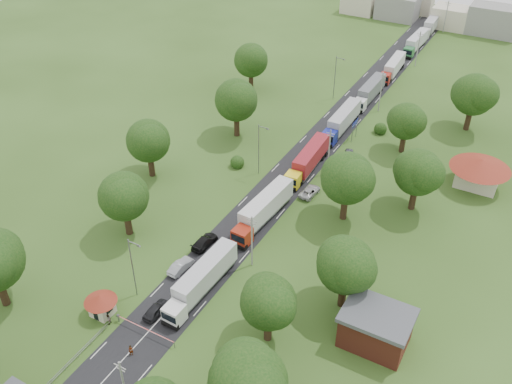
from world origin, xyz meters
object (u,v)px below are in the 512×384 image
Objects in this scene: pedestrian_near at (131,351)px; boom_barrier at (137,325)px; info_sign at (355,126)px; truck_0 at (202,280)px; car_lane_mid at (181,266)px; guard_booth at (101,302)px; car_lane_front at (156,310)px.

boom_barrier is at bearing 85.57° from pedestrian_near.
pedestrian_near is (-4.74, -63.50, -2.20)m from info_sign.
car_lane_mid is at bearing 157.99° from truck_0.
pedestrian_near is (7.66, -3.50, -1.37)m from guard_booth.
truck_0 is at bearing -93.56° from info_sign.
truck_0 reaches higher than car_lane_mid.
info_sign is 63.72m from pedestrian_near.
guard_booth is at bearing 123.61° from pedestrian_near.
car_lane_front is (0.36, 3.49, -0.16)m from boom_barrier.
boom_barrier is at bearing 0.01° from guard_booth.
boom_barrier is at bearing 101.50° from car_lane_mid.
info_sign is 50.16m from truck_0.
car_lane_front is 8.74m from car_lane_mid.
car_lane_mid is at bearing 70.71° from guard_booth.
truck_0 is at bearing 161.69° from car_lane_mid.
boom_barrier is at bearing 84.33° from car_lane_front.
truck_0 reaches higher than car_lane_front.
pedestrian_near is at bearing 106.27° from car_lane_mid.
car_lane_mid is (-2.00, 8.51, 0.01)m from car_lane_front.
guard_booth is 1.02× the size of car_lane_front.
truck_0 is 7.30m from car_lane_front.
car_lane_front is at bearing 69.94° from pedestrian_near.
car_lane_front is (6.20, 3.49, -1.43)m from guard_booth.
car_lane_mid is (4.20, 12.00, -1.41)m from guard_booth.
truck_0 reaches higher than info_sign.
car_lane_mid is (-1.64, 12.00, -0.14)m from boom_barrier.
boom_barrier is 5.98m from guard_booth.
car_lane_front is at bearing 84.15° from boom_barrier.
info_sign is at bearing 83.76° from boom_barrier.
pedestrian_near is at bearing -24.56° from guard_booth.
truck_0 is 3.32× the size of car_lane_mid.
guard_booth is 8.53m from pedestrian_near.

